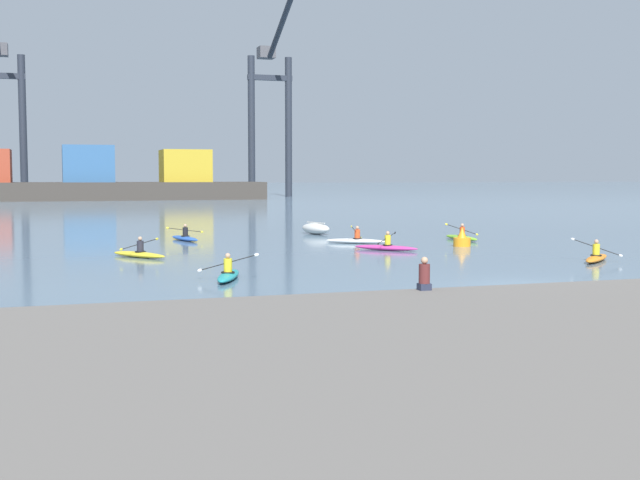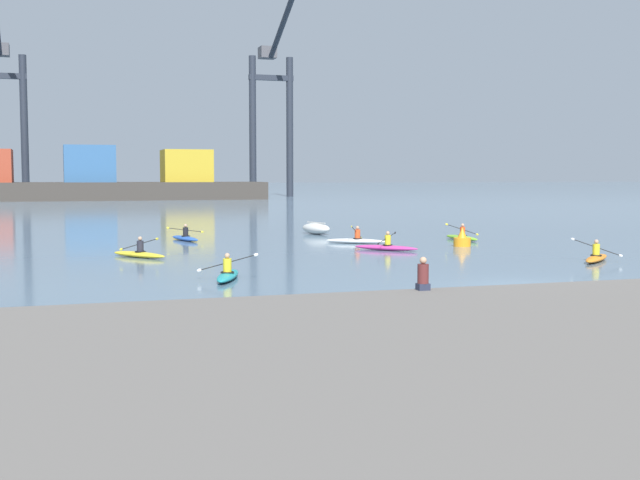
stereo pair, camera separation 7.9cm
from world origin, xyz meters
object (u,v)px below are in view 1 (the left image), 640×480
Objects in this scene: capsized_dinghy at (316,229)px; kayak_yellow at (139,254)px; kayak_blue at (185,238)px; channel_buoy at (462,239)px; container_barge at (89,182)px; gantry_crane_west_mid at (271,101)px; kayak_orange at (596,257)px; kayak_teal at (228,275)px; kayak_lime at (461,237)px; kayak_magenta at (386,247)px; seated_onlooker at (424,275)px; kayak_white at (356,240)px.

kayak_yellow is (-12.12, -11.86, -0.18)m from capsized_dinghy.
channel_buoy is at bearing -32.01° from kayak_blue.
container_barge reaches higher than kayak_blue.
gantry_crane_west_mid is 98.15m from kayak_blue.
kayak_orange reaches higher than kayak_blue.
kayak_teal reaches higher than kayak_blue.
kayak_lime is (17.19, -86.72, -2.57)m from container_barge.
channel_buoy is 4.75m from kayak_magenta.
kayak_lime is at bearing 40.15° from kayak_teal.
gantry_crane_west_mid is at bearing 78.70° from kayak_magenta.
kayak_magenta is at bearing 70.74° from seated_onlooker.
kayak_lime reaches higher than channel_buoy.
kayak_teal is at bearing -139.85° from kayak_lime.
kayak_orange is at bearing -97.12° from gantry_crane_west_mid.
capsized_dinghy is at bearing 77.97° from seated_onlooker.
capsized_dinghy is at bearing 132.64° from kayak_lime.
container_barge is 16.88× the size of kayak_yellow.
kayak_lime is at bearing 36.01° from kayak_magenta.
kayak_orange is at bearing -22.58° from kayak_yellow.
capsized_dinghy is 9.11m from kayak_blue.
gantry_crane_west_mid reaches higher than kayak_orange.
kayak_white is at bearing -83.09° from container_barge.
kayak_teal is 1.18× the size of kayak_orange.
container_barge is 15.46× the size of kayak_lime.
channel_buoy is 0.32× the size of kayak_yellow.
kayak_white is at bearing 142.89° from channel_buoy.
seated_onlooker is at bearing -119.63° from kayak_lime.
capsized_dinghy is 23.17m from kayak_teal.
channel_buoy reaches higher than kayak_blue.
container_barge is at bearing 97.62° from capsized_dinghy.
gantry_crane_west_mid is at bearing 74.80° from kayak_teal.
container_barge is at bearing 92.25° from seated_onlooker.
kayak_yellow is at bearing -107.65° from gantry_crane_west_mid.
gantry_crane_west_mid is 115.75m from kayak_teal.
kayak_orange is at bearing -47.92° from kayak_blue.
kayak_lime reaches higher than kayak_orange.
container_barge is 100.73m from kayak_orange.
kayak_white is at bearing 53.92° from kayak_teal.
kayak_orange is at bearing -61.31° from kayak_white.
kayak_magenta is (-0.12, -11.95, -0.18)m from capsized_dinghy.
gantry_crane_west_mid is 32.21× the size of channel_buoy.
kayak_white is 13.77m from kayak_orange.
gantry_crane_west_mid is 104.86m from kayak_magenta.
gantry_crane_west_mid is 123.28m from seated_onlooker.
capsized_dinghy is 3.14× the size of seated_onlooker.
container_barge is 59.15× the size of seated_onlooker.
kayak_orange is (17.17, -99.22, -2.57)m from container_barge.
gantry_crane_west_mid is 9.36× the size of kayak_blue.
kayak_blue is 1.01× the size of kayak_teal.
kayak_lime reaches higher than capsized_dinghy.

